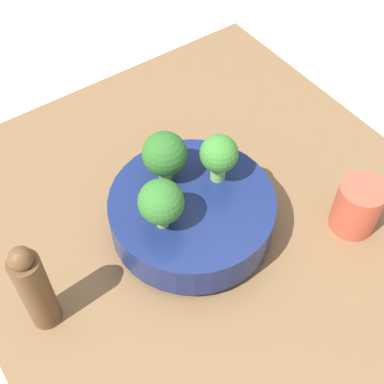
% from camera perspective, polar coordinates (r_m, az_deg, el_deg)
% --- Properties ---
extents(ground_plane, '(6.00, 6.00, 0.00)m').
position_cam_1_polar(ground_plane, '(0.92, 2.16, -4.57)').
color(ground_plane, beige).
extents(table, '(0.86, 0.77, 0.03)m').
position_cam_1_polar(table, '(0.91, 2.19, -3.96)').
color(table, brown).
rests_on(table, ground_plane).
extents(bowl, '(0.26, 0.26, 0.08)m').
position_cam_1_polar(bowl, '(0.85, 0.00, -2.24)').
color(bowl, navy).
rests_on(bowl, table).
extents(broccoli_floret_back, '(0.06, 0.06, 0.09)m').
position_cam_1_polar(broccoli_floret_back, '(0.81, 2.89, 3.96)').
color(broccoli_floret_back, '#7AB256').
rests_on(broccoli_floret_back, bowl).
extents(broccoli_floret_left, '(0.07, 0.07, 0.09)m').
position_cam_1_polar(broccoli_floret_left, '(0.82, -2.94, 4.02)').
color(broccoli_floret_left, '#609347').
rests_on(broccoli_floret_left, bowl).
extents(broccoli_floret_front, '(0.07, 0.07, 0.09)m').
position_cam_1_polar(broccoli_floret_front, '(0.76, -3.50, -0.89)').
color(broccoli_floret_front, '#7AB256').
rests_on(broccoli_floret_front, bowl).
extents(cup, '(0.07, 0.07, 0.09)m').
position_cam_1_polar(cup, '(0.89, 17.21, -1.49)').
color(cup, '#C64C38').
rests_on(cup, table).
extents(pepper_mill, '(0.04, 0.04, 0.18)m').
position_cam_1_polar(pepper_mill, '(0.76, -16.44, -9.83)').
color(pepper_mill, brown).
rests_on(pepper_mill, table).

